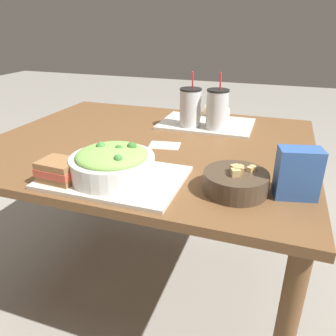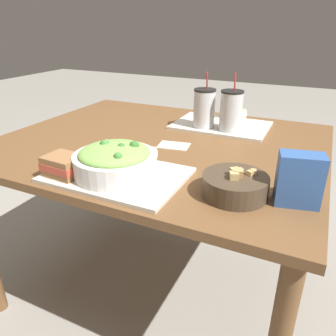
% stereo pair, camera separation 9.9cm
% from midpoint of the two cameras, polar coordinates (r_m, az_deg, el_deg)
% --- Properties ---
extents(ground_plane, '(12.00, 12.00, 0.00)m').
position_cam_midpoint_polar(ground_plane, '(1.79, 0.50, -18.91)').
color(ground_plane, gray).
extents(dining_table, '(1.32, 1.09, 0.77)m').
position_cam_midpoint_polar(dining_table, '(1.42, 0.60, 1.35)').
color(dining_table, brown).
rests_on(dining_table, ground_plane).
extents(tray_near, '(0.44, 0.30, 0.01)m').
position_cam_midpoint_polar(tray_near, '(1.07, -6.27, -1.25)').
color(tray_near, beige).
rests_on(tray_near, dining_table).
extents(tray_far, '(0.44, 0.30, 0.01)m').
position_cam_midpoint_polar(tray_far, '(1.60, 10.99, 7.29)').
color(tray_far, beige).
rests_on(tray_far, dining_table).
extents(salad_bowl, '(0.26, 0.26, 0.11)m').
position_cam_midpoint_polar(salad_bowl, '(1.04, -6.55, 1.31)').
color(salad_bowl, white).
rests_on(salad_bowl, tray_near).
extents(soup_bowl, '(0.19, 0.19, 0.08)m').
position_cam_midpoint_polar(soup_bowl, '(0.97, 14.49, -2.88)').
color(soup_bowl, '#473828').
rests_on(soup_bowl, dining_table).
extents(sandwich_near, '(0.13, 0.10, 0.06)m').
position_cam_midpoint_polar(sandwich_near, '(1.07, -15.21, 0.39)').
color(sandwich_near, olive).
rests_on(sandwich_near, tray_near).
extents(baguette_near, '(0.15, 0.07, 0.06)m').
position_cam_midpoint_polar(baguette_near, '(1.14, -3.28, 2.63)').
color(baguette_near, '#DBBC84').
rests_on(baguette_near, tray_near).
extents(baguette_far, '(0.13, 0.10, 0.06)m').
position_cam_midpoint_polar(baguette_far, '(1.69, 13.05, 9.31)').
color(baguette_far, '#DBBC84').
rests_on(baguette_far, tray_far).
extents(drink_cup_dark, '(0.10, 0.10, 0.25)m').
position_cam_midpoint_polar(drink_cup_dark, '(1.52, 8.21, 10.03)').
color(drink_cup_dark, silver).
rests_on(drink_cup_dark, tray_far).
extents(drink_cup_red, '(0.10, 0.10, 0.25)m').
position_cam_midpoint_polar(drink_cup_red, '(1.49, 12.80, 9.44)').
color(drink_cup_red, silver).
rests_on(drink_cup_red, tray_far).
extents(chip_bag, '(0.13, 0.09, 0.15)m').
position_cam_midpoint_polar(chip_bag, '(0.96, 24.65, -1.95)').
color(chip_bag, '#335BA3').
rests_on(chip_bag, dining_table).
extents(napkin_folded, '(0.13, 0.10, 0.00)m').
position_cam_midpoint_polar(napkin_folded, '(1.32, 3.15, 3.89)').
color(napkin_folded, silver).
rests_on(napkin_folded, dining_table).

